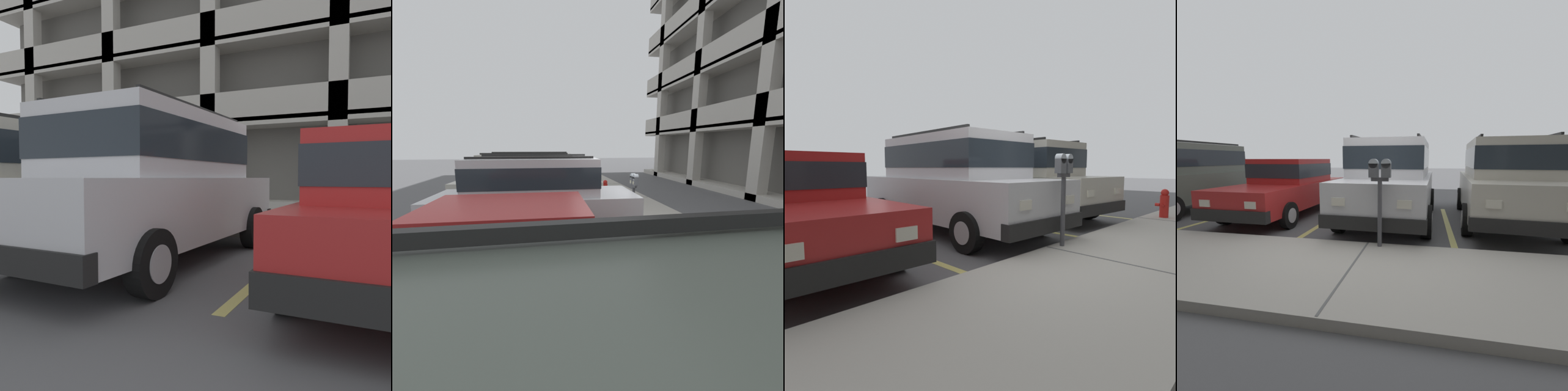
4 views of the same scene
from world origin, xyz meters
The scene contains 8 objects.
ground_plane centered at (0.00, 0.00, -0.05)m, with size 80.00×80.00×0.10m.
sidewalk centered at (0.00, 1.30, 0.06)m, with size 40.00×2.20×0.12m.
parking_stall_lines centered at (1.47, -1.40, 0.00)m, with size 11.85×4.80×0.01m.
silver_suv centered at (-0.13, -2.16, 1.09)m, with size 2.14×4.84×2.03m.
red_sedan centered at (-2.79, -2.41, 1.09)m, with size 2.28×4.91×2.03m.
dark_hatchback centered at (2.82, -2.26, 0.82)m, with size 1.92×4.52×1.54m.
parking_meter_near centered at (-0.22, 0.35, 1.18)m, with size 0.35×0.12×1.43m.
fire_hydrant centered at (-4.48, 0.65, 0.46)m, with size 0.30×0.30×0.70m.
Camera 3 is at (3.96, 2.78, 1.33)m, focal length 28.00 mm.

